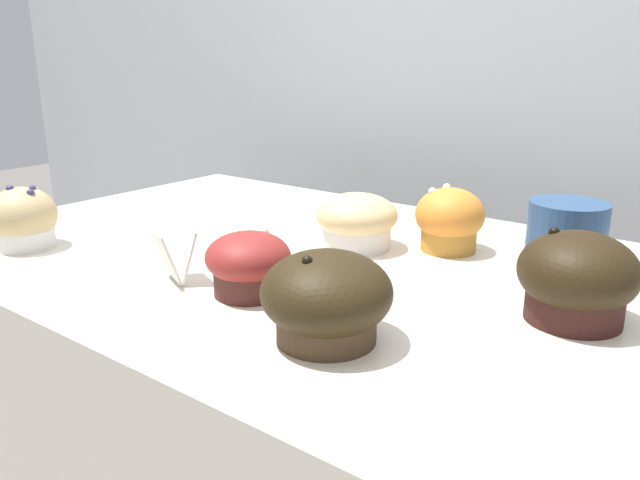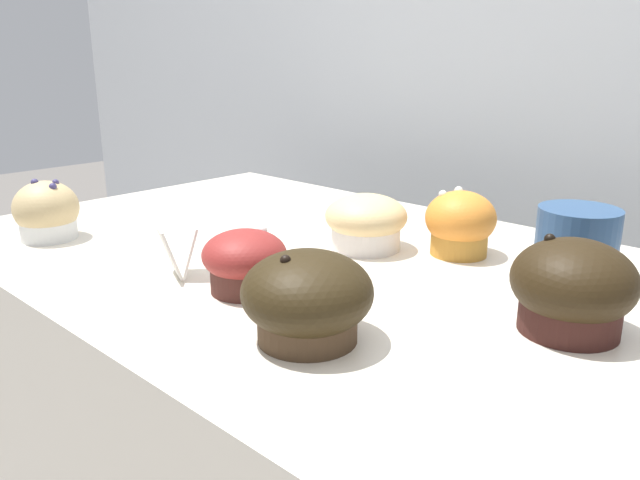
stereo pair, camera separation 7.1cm
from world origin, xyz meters
name	(u,v)px [view 2 (the right image)]	position (x,y,z in m)	size (l,w,h in m)	color
wall_back	(526,194)	(0.00, 0.60, 0.90)	(3.20, 0.10, 1.80)	#B2B7BC
muffin_front_center	(47,212)	(-0.32, -0.20, 0.95)	(0.09, 0.09, 0.09)	silver
muffin_back_left	(366,222)	(0.03, 0.07, 0.95)	(0.11, 0.11, 0.07)	silver
muffin_back_right	(307,298)	(0.17, -0.18, 0.96)	(0.12, 0.12, 0.09)	#45311F
muffin_front_left	(460,224)	(0.13, 0.13, 0.96)	(0.09, 0.09, 0.09)	#C38431
muffin_front_right	(573,288)	(0.33, 0.00, 0.96)	(0.11, 0.11, 0.09)	#361A16
muffin_back_center	(245,261)	(0.03, -0.14, 0.95)	(0.09, 0.09, 0.07)	#4A241E
coffee_cup	(576,243)	(0.28, 0.14, 0.96)	(0.09, 0.13, 0.09)	navy
price_card	(177,250)	(-0.06, -0.16, 0.95)	(0.06, 0.06, 0.06)	white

